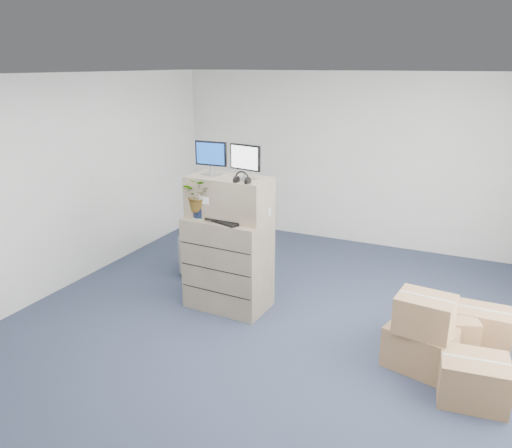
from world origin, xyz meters
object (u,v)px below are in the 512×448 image
Objects in this scene: monitor_left at (211,156)px; office_chair at (208,248)px; filing_cabinet_lower at (228,263)px; potted_plant at (200,199)px; water_bottle at (236,208)px; monitor_right at (245,160)px; keyboard at (224,221)px.

office_chair is at bearing 124.03° from monitor_left.
filing_cabinet_lower is 2.58× the size of potted_plant.
water_bottle is 1.55m from office_chair.
monitor_right is (0.48, -0.07, 0.00)m from monitor_left.
monitor_left reaches higher than office_chair.
monitor_left is at bearing 75.08° from potted_plant.
monitor_left is 0.91× the size of potted_plant.
monitor_left is 1.47× the size of water_bottle.
office_chair is at bearing 137.12° from water_bottle.
monitor_left is at bearing 162.29° from keyboard.
filing_cabinet_lower is 0.60m from keyboard.
office_chair is (-0.49, 0.97, -1.02)m from potted_plant.
monitor_left reaches higher than potted_plant.
potted_plant is (-0.30, -0.12, 0.80)m from filing_cabinet_lower.
monitor_right is at bearing 121.75° from office_chair.
water_bottle is 0.44m from potted_plant.
filing_cabinet_lower is 2.82× the size of monitor_right.
keyboard is 1.13× the size of potted_plant.
filing_cabinet_lower is 0.72m from water_bottle.
filing_cabinet_lower is at bearing -19.65° from monitor_left.
monitor_left reaches higher than filing_cabinet_lower.
monitor_right is at bearing -0.30° from water_bottle.
keyboard is at bearing -75.53° from filing_cabinet_lower.
monitor_left is at bearing 169.32° from water_bottle.
monitor_left is 0.81× the size of keyboard.
water_bottle is (-0.12, 0.00, -0.58)m from monitor_right.
monitor_left is at bearing -176.96° from monitor_right.
water_bottle is at bearing 78.81° from keyboard.
monitor_left is 0.78m from keyboard.
keyboard is at bearing -38.47° from monitor_left.
monitor_right reaches higher than monitor_left.
filing_cabinet_lower is at bearing -165.25° from monitor_right.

